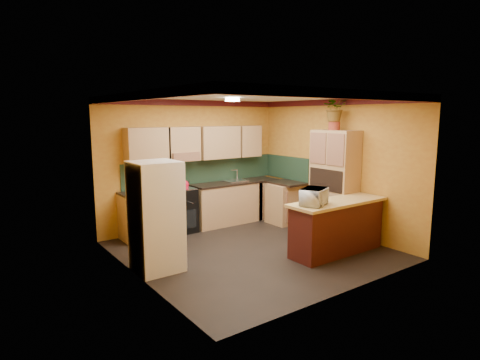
# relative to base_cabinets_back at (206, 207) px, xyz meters

# --- Properties ---
(room_shell) EXTENTS (4.24, 4.24, 2.72)m
(room_shell) POSITION_rel_base_cabinets_back_xyz_m (-0.11, -1.52, 1.65)
(room_shell) COLOR black
(room_shell) RESTS_ON ground
(base_cabinets_back) EXTENTS (3.65, 0.60, 0.88)m
(base_cabinets_back) POSITION_rel_base_cabinets_back_xyz_m (0.00, 0.00, 0.00)
(base_cabinets_back) COLOR tan
(base_cabinets_back) RESTS_ON ground
(countertop_back) EXTENTS (3.65, 0.62, 0.04)m
(countertop_back) POSITION_rel_base_cabinets_back_xyz_m (0.00, -0.00, 0.46)
(countertop_back) COLOR black
(countertop_back) RESTS_ON base_cabinets_back
(stove) EXTENTS (0.58, 0.58, 0.91)m
(stove) POSITION_rel_base_cabinets_back_xyz_m (-0.62, -0.00, 0.02)
(stove) COLOR black
(stove) RESTS_ON ground
(kettle) EXTENTS (0.21, 0.21, 0.18)m
(kettle) POSITION_rel_base_cabinets_back_xyz_m (-0.53, -0.05, 0.56)
(kettle) COLOR red
(kettle) RESTS_ON stove
(sink) EXTENTS (0.48, 0.40, 0.03)m
(sink) POSITION_rel_base_cabinets_back_xyz_m (0.78, 0.00, 0.50)
(sink) COLOR silver
(sink) RESTS_ON countertop_back
(base_cabinets_right) EXTENTS (0.60, 0.80, 0.88)m
(base_cabinets_right) POSITION_rel_base_cabinets_back_xyz_m (1.67, -0.74, 0.00)
(base_cabinets_right) COLOR tan
(base_cabinets_right) RESTS_ON ground
(countertop_right) EXTENTS (0.62, 0.80, 0.04)m
(countertop_right) POSITION_rel_base_cabinets_back_xyz_m (1.67, -0.74, 0.46)
(countertop_right) COLOR black
(countertop_right) RESTS_ON base_cabinets_right
(fridge) EXTENTS (0.68, 0.66, 1.70)m
(fridge) POSITION_rel_base_cabinets_back_xyz_m (-1.88, -1.66, 0.41)
(fridge) COLOR white
(fridge) RESTS_ON ground
(pantry) EXTENTS (0.48, 0.90, 2.10)m
(pantry) POSITION_rel_base_cabinets_back_xyz_m (1.72, -2.03, 0.61)
(pantry) COLOR tan
(pantry) RESTS_ON ground
(fern_pot) EXTENTS (0.22, 0.22, 0.16)m
(fern_pot) POSITION_rel_base_cabinets_back_xyz_m (1.72, -1.98, 1.74)
(fern_pot) COLOR maroon
(fern_pot) RESTS_ON pantry
(fern) EXTENTS (0.53, 0.47, 0.53)m
(fern) POSITION_rel_base_cabinets_back_xyz_m (1.72, -1.98, 2.09)
(fern) COLOR tan
(fern) RESTS_ON fern_pot
(breakfast_bar) EXTENTS (1.80, 0.55, 0.88)m
(breakfast_bar) POSITION_rel_base_cabinets_back_xyz_m (0.99, -2.75, 0.00)
(breakfast_bar) COLOR #491B11
(breakfast_bar) RESTS_ON ground
(bar_top) EXTENTS (1.90, 0.65, 0.05)m
(bar_top) POSITION_rel_base_cabinets_back_xyz_m (0.99, -2.75, 0.47)
(bar_top) COLOR tan
(bar_top) RESTS_ON breakfast_bar
(microwave) EXTENTS (0.60, 0.52, 0.28)m
(microwave) POSITION_rel_base_cabinets_back_xyz_m (0.41, -2.75, 0.63)
(microwave) COLOR white
(microwave) RESTS_ON bar_top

